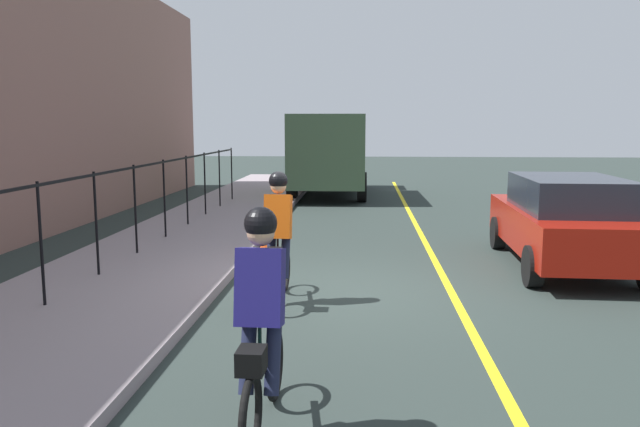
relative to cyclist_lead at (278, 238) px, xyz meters
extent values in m
plane|color=#27312E|center=(0.61, -0.87, -0.91)|extent=(80.00, 80.00, 0.00)
cube|color=yellow|center=(0.61, -2.47, -0.91)|extent=(36.00, 0.12, 0.01)
cube|color=gray|center=(0.61, 2.53, -0.84)|extent=(40.00, 3.20, 0.15)
cylinder|color=black|center=(-0.87, 2.93, 0.04)|extent=(0.04, 0.04, 1.60)
cylinder|color=black|center=(0.79, 2.93, 0.04)|extent=(0.04, 0.04, 1.60)
cylinder|color=black|center=(2.44, 2.93, 0.04)|extent=(0.04, 0.04, 1.60)
cylinder|color=black|center=(4.09, 2.93, 0.04)|extent=(0.04, 0.04, 1.60)
cylinder|color=black|center=(5.75, 2.93, 0.04)|extent=(0.04, 0.04, 1.60)
cylinder|color=black|center=(7.40, 2.93, 0.04)|extent=(0.04, 0.04, 1.60)
cylinder|color=black|center=(9.05, 2.93, 0.04)|extent=(0.04, 0.04, 1.60)
cylinder|color=black|center=(10.71, 2.93, 0.04)|extent=(0.04, 0.04, 1.60)
cube|color=black|center=(1.61, 2.93, 0.79)|extent=(18.19, 0.04, 0.04)
torus|color=black|center=(0.61, -0.02, -0.58)|extent=(0.66, 0.08, 0.66)
torus|color=black|center=(-0.44, 0.01, -0.58)|extent=(0.66, 0.08, 0.66)
cube|color=black|center=(0.08, 0.00, -0.33)|extent=(0.93, 0.06, 0.24)
cylinder|color=black|center=(-0.07, 0.00, -0.18)|extent=(0.03, 0.03, 0.35)
cube|color=#CE4F0D|center=(-0.02, 0.00, 0.29)|extent=(0.35, 0.37, 0.63)
sphere|color=tan|center=(0.03, 0.00, 0.71)|extent=(0.22, 0.22, 0.22)
sphere|color=black|center=(0.03, 0.00, 0.78)|extent=(0.26, 0.26, 0.26)
cylinder|color=#191E38|center=(-0.04, 0.10, -0.23)|extent=(0.34, 0.13, 0.65)
cylinder|color=#191E38|center=(-0.04, -0.10, -0.23)|extent=(0.34, 0.13, 0.65)
cube|color=black|center=(-0.39, 0.01, -0.16)|extent=(0.25, 0.21, 0.18)
torus|color=black|center=(-3.09, -0.38, -0.58)|extent=(0.66, 0.08, 0.66)
torus|color=black|center=(-4.14, -0.36, -0.58)|extent=(0.66, 0.08, 0.66)
cube|color=black|center=(-3.62, -0.37, -0.33)|extent=(0.93, 0.06, 0.24)
cylinder|color=black|center=(-3.77, -0.37, -0.18)|extent=(0.03, 0.03, 0.35)
cube|color=navy|center=(-3.72, -0.37, 0.29)|extent=(0.35, 0.37, 0.63)
sphere|color=tan|center=(-3.67, -0.37, 0.71)|extent=(0.22, 0.22, 0.22)
sphere|color=black|center=(-3.67, -0.37, 0.78)|extent=(0.26, 0.26, 0.26)
cylinder|color=#191E38|center=(-3.74, -0.27, -0.23)|extent=(0.34, 0.13, 0.65)
cylinder|color=#191E38|center=(-3.74, -0.47, -0.23)|extent=(0.34, 0.13, 0.65)
cube|color=black|center=(-4.09, -0.36, -0.16)|extent=(0.25, 0.21, 0.18)
cube|color=maroon|center=(2.53, -4.65, -0.24)|extent=(4.46, 1.95, 0.70)
cube|color=#1E232D|center=(2.33, -4.64, 0.39)|extent=(2.52, 1.67, 0.56)
cylinder|color=black|center=(4.06, -3.85, -0.59)|extent=(0.65, 0.24, 0.64)
cylinder|color=black|center=(4.00, -5.55, -0.59)|extent=(0.65, 0.24, 0.64)
cylinder|color=black|center=(1.07, -3.75, -0.59)|extent=(0.65, 0.24, 0.64)
cube|color=#354D34|center=(12.55, 0.01, 0.72)|extent=(4.79, 2.45, 2.30)
cube|color=silver|center=(15.97, 0.05, 0.52)|extent=(1.84, 2.23, 1.90)
cylinder|color=black|center=(15.82, 1.17, -0.43)|extent=(0.96, 0.31, 0.96)
cylinder|color=black|center=(15.84, -1.07, -0.43)|extent=(0.96, 0.31, 0.96)
cylinder|color=black|center=(11.48, 1.12, -0.43)|extent=(0.96, 0.31, 0.96)
cylinder|color=black|center=(11.50, -1.12, -0.43)|extent=(0.96, 0.31, 0.96)
cone|color=#ED4E16|center=(2.74, 0.60, -0.59)|extent=(0.36, 0.36, 0.65)
camera|label=1|loc=(-8.38, -1.16, 1.54)|focal=34.95mm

